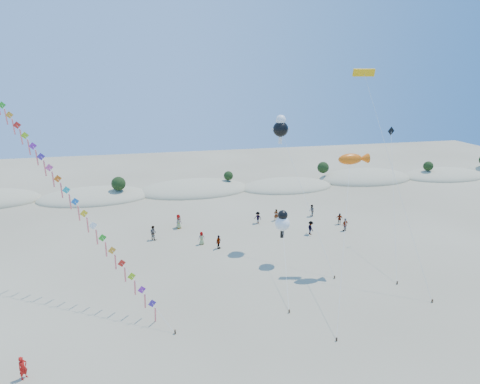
% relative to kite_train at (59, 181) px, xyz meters
% --- Properties ---
extents(dune_ridge, '(145.30, 11.49, 5.57)m').
position_rel_kite_train_xyz_m(dune_ridge, '(15.70, 28.44, -10.14)').
color(dune_ridge, tan).
rests_on(dune_ridge, ground).
extents(kite_train, '(17.40, 18.15, 19.72)m').
position_rel_kite_train_xyz_m(kite_train, '(0.00, 0.00, 0.00)').
color(kite_train, '#3F2D1E').
rests_on(kite_train, ground).
extents(fish_kite, '(7.61, 11.46, 11.99)m').
position_rel_kite_train_xyz_m(fish_kite, '(26.95, -2.34, 1.17)').
color(fish_kite, '#3F2D1E').
rests_on(fish_kite, ground).
extents(cartoon_kite_low, '(3.05, 9.83, 5.86)m').
position_rel_kite_train_xyz_m(cartoon_kite_low, '(20.86, 0.06, -5.64)').
color(cartoon_kite_low, '#3F2D1E').
rests_on(cartoon_kite_low, ground).
extents(cartoon_kite_high, '(3.89, 10.47, 14.96)m').
position_rel_kite_train_xyz_m(cartoon_kite_high, '(22.05, 5.21, 3.34)').
color(cartoon_kite_high, '#3F2D1E').
rests_on(cartoon_kite_high, ground).
extents(parafoil_kite, '(4.02, 10.60, 19.72)m').
position_rel_kite_train_xyz_m(parafoil_kite, '(28.61, -0.26, 8.62)').
color(parafoil_kite, '#3F2D1E').
rests_on(parafoil_kite, ground).
extents(dark_kite, '(5.23, 11.10, 13.45)m').
position_rel_kite_train_xyz_m(dark_kite, '(33.63, 1.19, -0.93)').
color(dark_kite, '#3F2D1E').
rests_on(dark_kite, ground).
extents(flyer_foreground, '(0.67, 0.72, 1.64)m').
position_rel_kite_train_xyz_m(flyer_foreground, '(-0.98, -12.27, -9.43)').
color(flyer_foreground, '#B8120E').
rests_on(flyer_foreground, ground).
extents(beachgoers, '(25.14, 8.57, 1.77)m').
position_rel_kite_train_xyz_m(beachgoers, '(19.91, 9.45, -9.41)').
color(beachgoers, slate).
rests_on(beachgoers, ground).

